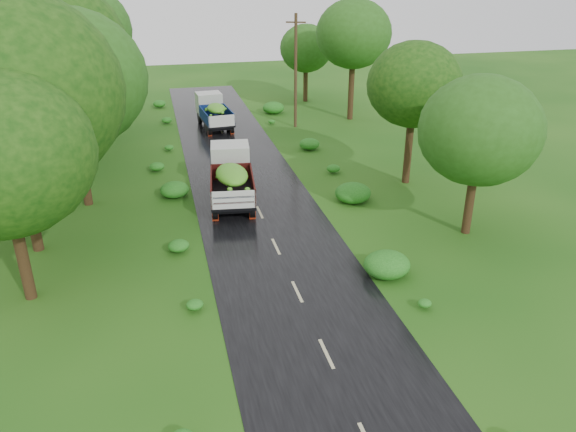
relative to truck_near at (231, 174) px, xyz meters
name	(u,v)px	position (x,y,z in m)	size (l,w,h in m)	color
ground	(326,354)	(1.14, -14.11, -1.48)	(120.00, 120.00, 0.00)	#174A0F
road	(291,279)	(1.14, -9.11, -1.47)	(6.50, 80.00, 0.02)	black
road_lines	(286,267)	(1.14, -8.11, -1.45)	(0.12, 69.60, 0.00)	#BFB78C
truck_near	(231,174)	(0.00, 0.00, 0.00)	(2.88, 6.42, 2.61)	black
truck_far	(213,110)	(0.73, 15.12, -0.13)	(2.50, 5.83, 2.38)	black
utility_pole	(296,71)	(7.04, 13.71, 2.94)	(1.45, 0.60, 8.58)	#382616
trees_left	(56,64)	(-8.99, 6.24, 5.24)	(6.05, 32.93, 9.33)	black
trees_right	(375,66)	(10.87, 7.27, 4.16)	(5.20, 32.17, 8.40)	black
shrubs	(253,192)	(1.14, -0.11, -1.13)	(11.90, 44.00, 0.70)	#175C15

